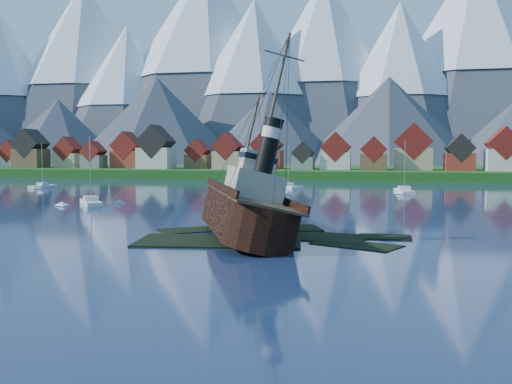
% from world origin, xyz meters
% --- Properties ---
extents(ground, '(1400.00, 1400.00, 0.00)m').
position_xyz_m(ground, '(0.00, 0.00, 0.00)').
color(ground, '#1C2B4E').
rests_on(ground, ground).
extents(shoal, '(31.71, 21.24, 1.14)m').
position_xyz_m(shoal, '(1.78, 2.15, -0.35)').
color(shoal, black).
rests_on(shoal, ground).
extents(shore_bank, '(600.00, 80.00, 3.20)m').
position_xyz_m(shore_bank, '(0.00, 170.00, 0.00)').
color(shore_bank, '#174C15').
rests_on(shore_bank, ground).
extents(seawall, '(600.00, 2.50, 2.00)m').
position_xyz_m(seawall, '(0.00, 132.00, 0.00)').
color(seawall, '#3F3D38').
rests_on(seawall, ground).
extents(town, '(250.96, 16.69, 17.30)m').
position_xyz_m(town, '(-33.12, 152.18, 8.99)').
color(town, maroon).
rests_on(town, ground).
extents(mountains, '(965.00, 340.00, 205.00)m').
position_xyz_m(mountains, '(-0.79, 481.26, 89.34)').
color(mountains, '#2D333D').
rests_on(mountains, ground).
extents(tugboat_wreck, '(7.41, 31.93, 25.30)m').
position_xyz_m(tugboat_wreck, '(-1.84, 4.49, 3.17)').
color(tugboat_wreck, black).
rests_on(tugboat_wreck, ground).
extents(sailboat_a, '(8.62, 10.36, 13.27)m').
position_xyz_m(sailboat_a, '(-38.33, 34.57, 0.29)').
color(sailboat_a, silver).
rests_on(sailboat_a, ground).
extents(sailboat_b, '(3.60, 9.07, 12.80)m').
position_xyz_m(sailboat_b, '(-74.78, 75.64, 0.30)').
color(sailboat_b, silver).
rests_on(sailboat_b, ground).
extents(sailboat_c, '(7.00, 8.82, 11.74)m').
position_xyz_m(sailboat_c, '(-9.81, 89.69, 0.26)').
color(sailboat_c, silver).
rests_on(sailboat_c, ground).
extents(sailboat_e, '(4.74, 11.72, 13.23)m').
position_xyz_m(sailboat_e, '(20.05, 77.98, 0.29)').
color(sailboat_e, silver).
rests_on(sailboat_e, ground).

